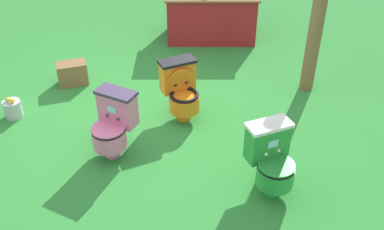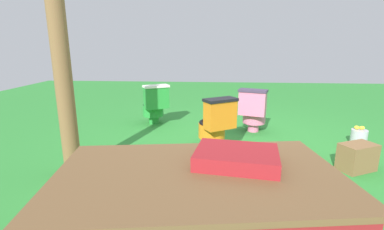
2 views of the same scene
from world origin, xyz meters
TOP-DOWN VIEW (x-y plane):
  - ground at (0.00, 0.00)m, footprint 14.00×14.00m
  - toilet_orange at (0.40, 0.06)m, footprint 0.60×0.63m
  - toilet_pink at (-0.21, -0.73)m, footprint 0.54×0.60m
  - toilet_green at (1.48, -1.08)m, footprint 0.60×0.63m
  - vendor_table at (0.52, 2.41)m, footprint 1.57×1.06m
  - wooden_post at (1.99, 0.95)m, footprint 0.18×0.18m
  - small_crate at (-1.21, 0.62)m, footprint 0.46×0.39m
  - lemon_bucket at (-1.66, -0.25)m, footprint 0.22×0.22m

SIDE VIEW (x-z plane):
  - ground at x=0.00m, z-range 0.00..0.00m
  - lemon_bucket at x=-1.66m, z-range -0.02..0.26m
  - small_crate at x=-1.21m, z-range 0.00..0.31m
  - toilet_pink at x=-0.21m, z-range 0.01..0.73m
  - toilet_green at x=1.48m, z-range 0.01..0.73m
  - toilet_orange at x=0.40m, z-range 0.01..0.74m
  - vendor_table at x=0.52m, z-range -0.03..0.82m
  - wooden_post at x=1.99m, z-range 0.00..2.15m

